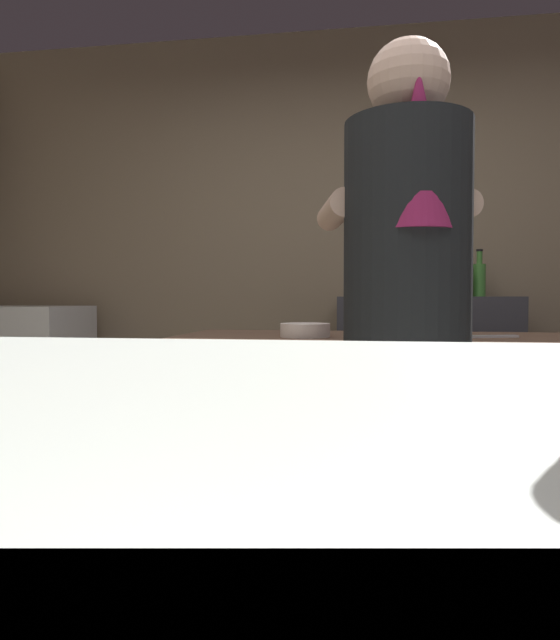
{
  "coord_description": "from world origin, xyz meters",
  "views": [
    {
      "loc": [
        -0.03,
        -1.37,
        1.07
      ],
      "look_at": [
        -0.13,
        -0.75,
        1.04
      ],
      "focal_mm": 31.96,
      "sensor_mm": 36.0,
      "label": 1
    }
  ],
  "objects_px": {
    "bottle_olive_oil": "(425,281)",
    "bottle_hot_sauce": "(479,278)",
    "bottle_soy": "(466,283)",
    "mixing_bowl": "(305,330)",
    "mini_fridge": "(28,391)",
    "bartender": "(407,316)",
    "chefs_knife": "(484,337)"
  },
  "relations": [
    {
      "from": "mixing_bowl",
      "to": "bottle_soy",
      "type": "height_order",
      "value": "bottle_soy"
    },
    {
      "from": "chefs_knife",
      "to": "bottle_hot_sauce",
      "type": "xyz_separation_m",
      "value": [
        0.24,
        1.39,
        0.24
      ]
    },
    {
      "from": "mini_fridge",
      "to": "mixing_bowl",
      "type": "relative_size",
      "value": 6.01
    },
    {
      "from": "bartender",
      "to": "bottle_hot_sauce",
      "type": "xyz_separation_m",
      "value": [
        0.52,
        1.79,
        0.16
      ]
    },
    {
      "from": "bartender",
      "to": "mixing_bowl",
      "type": "height_order",
      "value": "bartender"
    },
    {
      "from": "bottle_hot_sauce",
      "to": "bottle_soy",
      "type": "bearing_deg",
      "value": -147.7
    },
    {
      "from": "chefs_knife",
      "to": "bottle_hot_sauce",
      "type": "distance_m",
      "value": 1.43
    },
    {
      "from": "mini_fridge",
      "to": "bottle_hot_sauce",
      "type": "height_order",
      "value": "bottle_hot_sauce"
    },
    {
      "from": "mini_fridge",
      "to": "bartender",
      "type": "bearing_deg",
      "value": -36.2
    },
    {
      "from": "mini_fridge",
      "to": "bartender",
      "type": "distance_m",
      "value": 2.67
    },
    {
      "from": "chefs_knife",
      "to": "bottle_soy",
      "type": "xyz_separation_m",
      "value": [
        0.16,
        1.34,
        0.21
      ]
    },
    {
      "from": "mixing_bowl",
      "to": "chefs_knife",
      "type": "distance_m",
      "value": 0.6
    },
    {
      "from": "mini_fridge",
      "to": "bottle_hot_sauce",
      "type": "bearing_deg",
      "value": 5.24
    },
    {
      "from": "chefs_knife",
      "to": "bottle_soy",
      "type": "distance_m",
      "value": 1.36
    },
    {
      "from": "bartender",
      "to": "mixing_bowl",
      "type": "xyz_separation_m",
      "value": [
        -0.31,
        0.35,
        -0.06
      ]
    },
    {
      "from": "chefs_knife",
      "to": "bottle_olive_oil",
      "type": "height_order",
      "value": "bottle_olive_oil"
    },
    {
      "from": "bottle_olive_oil",
      "to": "mini_fridge",
      "type": "bearing_deg",
      "value": -173.67
    },
    {
      "from": "mixing_bowl",
      "to": "bottle_olive_oil",
      "type": "height_order",
      "value": "bottle_olive_oil"
    },
    {
      "from": "mixing_bowl",
      "to": "chefs_knife",
      "type": "xyz_separation_m",
      "value": [
        0.59,
        0.06,
        -0.02
      ]
    },
    {
      "from": "mini_fridge",
      "to": "bottle_soy",
      "type": "xyz_separation_m",
      "value": [
        2.56,
        0.19,
        0.64
      ]
    },
    {
      "from": "bottle_olive_oil",
      "to": "bottle_soy",
      "type": "relative_size",
      "value": 1.22
    },
    {
      "from": "bartender",
      "to": "bottle_olive_oil",
      "type": "bearing_deg",
      "value": -18.22
    },
    {
      "from": "mini_fridge",
      "to": "chefs_knife",
      "type": "relative_size",
      "value": 4.25
    },
    {
      "from": "mixing_bowl",
      "to": "bottle_soy",
      "type": "xyz_separation_m",
      "value": [
        0.75,
        1.4,
        0.19
      ]
    },
    {
      "from": "mini_fridge",
      "to": "bottle_olive_oil",
      "type": "distance_m",
      "value": 2.44
    },
    {
      "from": "bottle_olive_oil",
      "to": "bottle_hot_sauce",
      "type": "relative_size",
      "value": 0.88
    },
    {
      "from": "bottle_soy",
      "to": "mixing_bowl",
      "type": "bearing_deg",
      "value": -118.38
    },
    {
      "from": "bottle_olive_oil",
      "to": "bottle_hot_sauce",
      "type": "bearing_deg",
      "value": -3.32
    },
    {
      "from": "bottle_olive_oil",
      "to": "bottle_hot_sauce",
      "type": "distance_m",
      "value": 0.3
    },
    {
      "from": "bartender",
      "to": "chefs_knife",
      "type": "bearing_deg",
      "value": -45.93
    },
    {
      "from": "bartender",
      "to": "bottle_olive_oil",
      "type": "distance_m",
      "value": 1.83
    },
    {
      "from": "chefs_knife",
      "to": "bottle_hot_sauce",
      "type": "height_order",
      "value": "bottle_hot_sauce"
    }
  ]
}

